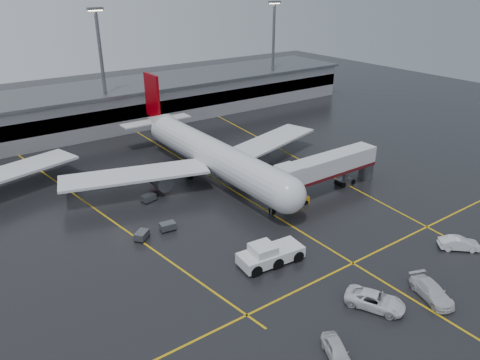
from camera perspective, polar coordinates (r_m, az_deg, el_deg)
ground at (r=69.95m, az=0.38°, el=-2.07°), size 220.00×220.00×0.00m
apron_line_centre at (r=69.95m, az=0.38°, el=-2.06°), size 0.25×90.00×0.02m
apron_line_stop at (r=56.04m, az=13.92°, el=-10.05°), size 60.00×0.25×0.02m
apron_line_left at (r=70.21m, az=-17.96°, el=-3.22°), size 9.99×69.35×0.02m
apron_line_right at (r=87.55m, az=6.09°, el=3.30°), size 7.57×69.64×0.02m
terminal at (r=108.71m, az=-14.82°, el=9.13°), size 122.00×19.00×8.60m
light_mast_mid at (r=99.52m, az=-16.87°, el=13.59°), size 3.00×1.20×25.45m
light_mast_right at (r=121.68m, az=4.18°, el=16.24°), size 3.00×1.20×25.45m
main_airliner at (r=75.71m, az=-3.94°, el=3.43°), size 48.80×45.60×14.10m
jet_bridge at (r=71.50m, az=10.97°, el=1.52°), size 19.90×3.40×6.05m
pushback_tractor at (r=54.01m, az=3.66°, el=-9.30°), size 8.08×4.01×2.79m
belt_loader at (r=68.03m, az=7.07°, el=-2.53°), size 3.88×2.45×2.29m
service_van_a at (r=49.63m, az=16.51°, el=-14.21°), size 5.17×6.56×1.66m
service_van_b at (r=52.79m, az=22.82°, el=-12.70°), size 4.06×6.05×1.63m
service_van_c at (r=62.69m, az=25.69°, el=-7.15°), size 4.75×4.45×1.59m
service_van_d at (r=43.57m, az=11.99°, el=-20.13°), size 3.45×4.69×1.48m
baggage_cart_a at (r=61.37m, az=-9.02°, el=-5.71°), size 2.15×1.55×1.12m
baggage_cart_b at (r=59.98m, az=-12.17°, el=-6.73°), size 2.37×2.27×1.12m
baggage_cart_c at (r=69.49m, az=-11.36°, el=-2.18°), size 2.25×1.73×1.12m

